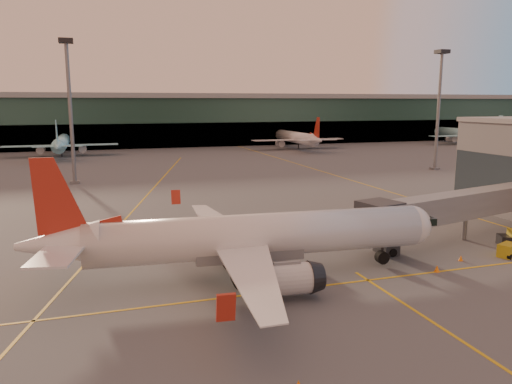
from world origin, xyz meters
name	(u,v)px	position (x,y,z in m)	size (l,w,h in m)	color
ground	(342,311)	(0.00, 0.00, 0.00)	(600.00, 600.00, 0.00)	#4C4F54
taxi_markings	(160,201)	(-7.32, 44.49, 0.01)	(100.12, 173.00, 0.01)	gold
terminal	(145,120)	(0.00, 141.79, 8.76)	(400.00, 20.00, 17.60)	#19382D
mast_west_near	(70,101)	(-20.00, 66.00, 14.86)	(2.40, 2.40, 25.60)	slate
mast_east_near	(439,101)	(55.00, 62.00, 14.86)	(2.40, 2.40, 25.60)	slate
distant_aircraft_row	(78,155)	(-21.00, 118.00, 0.00)	(290.00, 34.00, 13.00)	#96E8FC
main_airplane	(246,238)	(-4.51, 8.80, 3.45)	(35.18, 31.72, 10.61)	white
jet_bridge	(474,205)	(22.65, 13.25, 3.71)	(29.14, 9.99, 5.44)	slate
catering_truck	(239,238)	(-3.82, 13.28, 2.21)	(5.29, 2.91, 3.89)	#A81829
gpu_cart	(508,250)	(21.18, 6.63, 0.62)	(2.49, 2.02, 1.26)	gold
cone_nose	(461,258)	(15.96, 6.93, 0.25)	(0.41, 0.41, 0.53)	orange
cone_wing_left	(197,229)	(-5.40, 25.44, 0.26)	(0.42, 0.42, 0.53)	orange
cone_fwd	(437,269)	(11.83, 5.00, 0.29)	(0.48, 0.48, 0.61)	orange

